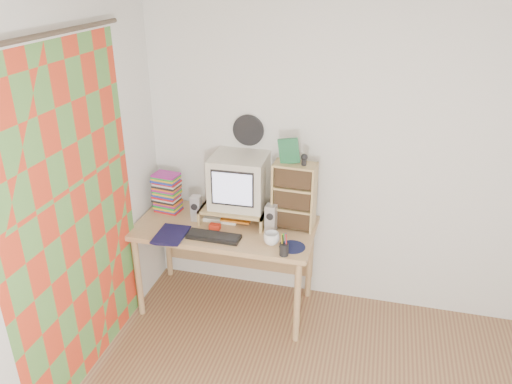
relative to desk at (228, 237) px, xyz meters
The scene contains 21 objects.
ceiling 2.59m from the desk, 54.49° to the right, with size 3.50×3.50×0.00m, color white.
back_wall 1.25m from the desk, 16.59° to the left, with size 3.50×3.50×0.00m, color silver.
left_wall 1.73m from the desk, 116.51° to the right, with size 3.50×3.50×0.00m, color silver.
curtain 1.29m from the desk, 125.22° to the right, with size 2.20×2.20×0.00m, color red.
wall_disc 0.87m from the desk, 70.78° to the left, with size 0.25×0.25×0.02m, color black.
desk is the anchor object (origin of this frame).
monitor_riser 0.24m from the desk, 36.34° to the left, with size 0.52×0.30×0.12m.
crt_monitor 0.47m from the desk, 50.12° to the left, with size 0.43×0.43×0.40m, color beige.
speaker_left 0.34m from the desk, behind, with size 0.08×0.08×0.21m, color #B9B8BD.
speaker_right 0.44m from the desk, ahead, with size 0.08×0.08×0.21m, color #B9B8BD.
keyboard 0.31m from the desk, 94.60° to the right, with size 0.40×0.13×0.03m, color black.
dvd_stack 0.61m from the desk, behind, with size 0.20×0.14×0.28m, color brown, non-canonical shape.
cd_rack 0.66m from the desk, ahead, with size 0.32×0.17×0.53m, color tan.
mug 0.51m from the desk, 30.45° to the right, with size 0.12×0.12×0.09m, color white.
diary 0.58m from the desk, 144.15° to the right, with size 0.27×0.20×0.05m, color #100E34.
mousepad 0.64m from the desk, 23.51° to the right, with size 0.19×0.19×0.00m, color black.
pen_cup 0.68m from the desk, 34.62° to the right, with size 0.07×0.07×0.13m, color black, non-canonical shape.
papers 0.16m from the desk, 94.95° to the left, with size 0.27×0.20×0.04m, color white, non-canonical shape.
red_box 0.21m from the desk, 113.76° to the right, with size 0.08×0.05×0.04m, color red.
game_box 0.90m from the desk, ahead, with size 0.15×0.03×0.19m, color #195A33.
webcam 0.92m from the desk, ahead, with size 0.05×0.05×0.09m, color black, non-canonical shape.
Camera 1 is at (0.06, -1.88, 2.63)m, focal length 35.00 mm.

